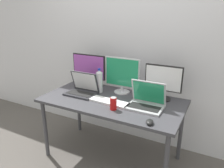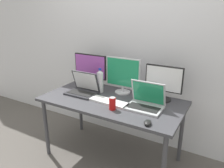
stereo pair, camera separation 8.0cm
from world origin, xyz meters
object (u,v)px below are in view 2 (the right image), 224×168
Objects in this scene: monitor_left at (90,69)px; monitor_center at (123,75)px; mouse_by_keyboard at (148,123)px; monitor_right at (164,82)px; laptop_silver at (83,89)px; laptop_secondary at (146,102)px; work_desk at (112,105)px; water_bottle at (100,81)px; keyboard_main at (109,102)px; soda_can_near_keyboard at (112,103)px.

monitor_center is at bearing -2.49° from monitor_left.
monitor_left reaches higher than mouse_by_keyboard.
monitor_right is 0.61m from mouse_by_keyboard.
monitor_left is 1.32× the size of laptop_silver.
mouse_by_keyboard is at bearing -65.34° from laptop_secondary.
laptop_secondary is at bearing -17.92° from monitor_left.
water_bottle reaches higher than work_desk.
keyboard_main is at bearing -81.64° from work_desk.
mouse_by_keyboard is at bearing -30.31° from monitor_left.
soda_can_near_keyboard is at bearing -38.86° from monitor_left.
laptop_secondary is 1.22× the size of water_bottle.
mouse_by_keyboard is at bearing -20.13° from keyboard_main.
keyboard_main is (-0.38, -0.08, -0.05)m from laptop_secondary.
work_desk is at bearing 0.08° from laptop_silver.
work_desk is 0.27m from soda_can_near_keyboard.
monitor_right reaches higher than work_desk.
monitor_center is 0.96× the size of keyboard_main.
monitor_center reaches higher than mouse_by_keyboard.
monitor_center reaches higher than work_desk.
work_desk is 4.42× the size of laptop_silver.
monitor_center is at bearing 88.91° from work_desk.
soda_can_near_keyboard is (-0.35, -0.47, -0.14)m from monitor_right.
monitor_left is at bearing 141.14° from soda_can_near_keyboard.
monitor_center is 0.39m from keyboard_main.
monitor_right reaches higher than water_bottle.
keyboard_main is (0.40, -0.08, -0.05)m from laptop_silver.
mouse_by_keyboard is at bearing -84.53° from monitor_right.
soda_can_near_keyboard is at bearing -59.29° from work_desk.
monitor_left is 0.94m from monitor_right.
laptop_secondary is (0.38, -0.26, -0.16)m from monitor_center.
monitor_left is 1.17m from mouse_by_keyboard.
work_desk is 0.40m from laptop_silver.
water_bottle is at bearing -30.11° from monitor_left.
work_desk is 0.62m from mouse_by_keyboard.
monitor_center is 0.28m from water_bottle.
monitor_left is 1.09× the size of monitor_center.
work_desk is 0.34m from water_bottle.
monitor_center is 0.47m from monitor_right.
work_desk is 0.38m from monitor_center.
mouse_by_keyboard is at bearing -18.88° from laptop_silver.
work_desk is at bearing 178.93° from laptop_secondary.
monitor_right reaches higher than soda_can_near_keyboard.
monitor_right reaches higher than mouse_by_keyboard.
laptop_silver is 0.98× the size of laptop_secondary.
water_bottle reaches higher than laptop_secondary.
keyboard_main is 0.57m from mouse_by_keyboard.
soda_can_near_keyboard is at bearing -126.68° from monitor_right.
mouse_by_keyboard is 0.42m from soda_can_near_keyboard.
monitor_right is at bearing 53.32° from soda_can_near_keyboard.
mouse_by_keyboard is at bearing -47.01° from monitor_center.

